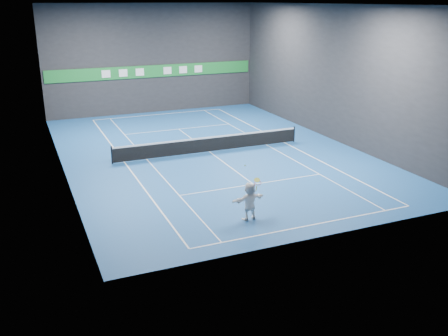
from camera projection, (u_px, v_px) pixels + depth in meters
name	position (u px, v px, depth m)	size (l,w,h in m)	color
ground	(210.00, 152.00, 31.93)	(26.00, 26.00, 0.00)	#1A4E91
ceiling	(208.00, 4.00, 29.03)	(26.00, 26.00, 0.00)	black
wall_back	(153.00, 59.00, 41.82)	(18.00, 0.10, 9.00)	#252528
wall_front	(331.00, 130.00, 19.14)	(18.00, 0.10, 9.00)	#252528
wall_left	(55.00, 92.00, 27.17)	(0.10, 26.00, 9.00)	#252528
wall_right	(333.00, 73.00, 33.79)	(0.10, 26.00, 9.00)	#252528
baseline_near	(309.00, 225.00, 21.55)	(10.98, 0.08, 0.01)	white
baseline_far	(159.00, 114.00, 42.30)	(10.98, 0.08, 0.01)	white
sideline_doubles_left	(124.00, 162.00, 29.91)	(0.08, 23.78, 0.01)	white
sideline_doubles_right	(285.00, 143.00, 33.95)	(0.08, 23.78, 0.01)	white
sideline_singles_left	(147.00, 159.00, 30.41)	(0.06, 23.78, 0.01)	white
sideline_singles_right	(267.00, 145.00, 33.44)	(0.06, 23.78, 0.01)	white
service_line_near	(254.00, 184.00, 26.34)	(8.23, 0.06, 0.01)	white
service_line_far	(179.00, 129.00, 37.51)	(8.23, 0.06, 0.01)	white
center_service_line	(210.00, 152.00, 31.93)	(0.06, 12.80, 0.01)	white
player	(250.00, 201.00, 21.89)	(1.61, 0.51, 1.73)	white
tennis_ball	(245.00, 165.00, 21.21)	(0.06, 0.06, 0.06)	#B0DA24
tennis_net	(209.00, 144.00, 31.75)	(12.50, 0.10, 1.07)	black
sponsor_banner	(154.00, 71.00, 42.09)	(17.64, 0.11, 1.00)	#1B7E2F
tennis_racket	(257.00, 183.00, 21.83)	(0.45, 0.40, 0.61)	red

